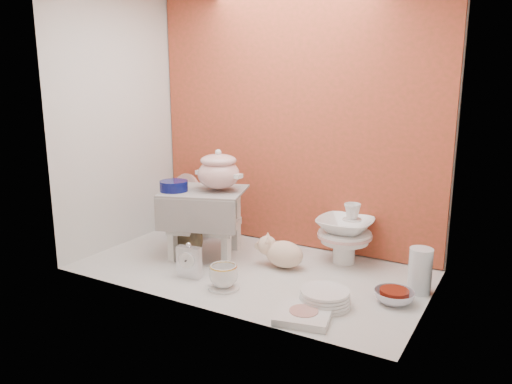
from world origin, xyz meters
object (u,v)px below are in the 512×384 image
(blue_white_vase, at_px, (195,214))
(floral_platter, at_px, (184,204))
(step_stool, at_px, (205,223))
(dinner_plate_stack, at_px, (325,298))
(soup_tureen, at_px, (219,170))
(porcelain_tower, at_px, (345,233))
(crystal_bowl, at_px, (394,297))
(plush_pig, at_px, (284,254))
(mantel_clock, at_px, (189,260))
(gold_rim_teacup, at_px, (224,276))

(blue_white_vase, bearing_deg, floral_platter, -174.01)
(step_stool, distance_m, dinner_plate_stack, 0.89)
(soup_tureen, height_order, blue_white_vase, soup_tureen)
(floral_platter, height_order, porcelain_tower, floral_platter)
(soup_tureen, height_order, crystal_bowl, soup_tureen)
(crystal_bowl, distance_m, porcelain_tower, 0.54)
(floral_platter, bearing_deg, soup_tureen, -28.44)
(step_stool, relative_size, crystal_bowl, 2.45)
(plush_pig, bearing_deg, blue_white_vase, 179.87)
(step_stool, bearing_deg, porcelain_tower, 1.44)
(mantel_clock, relative_size, plush_pig, 0.69)
(plush_pig, xyz_separation_m, crystal_bowl, (0.62, -0.13, -0.05))
(gold_rim_teacup, height_order, crystal_bowl, gold_rim_teacup)
(plush_pig, bearing_deg, soup_tureen, -161.19)
(soup_tureen, distance_m, crystal_bowl, 1.13)
(blue_white_vase, xyz_separation_m, plush_pig, (0.75, -0.23, -0.06))
(soup_tureen, xyz_separation_m, crystal_bowl, (1.02, -0.11, -0.47))
(soup_tureen, height_order, gold_rim_teacup, soup_tureen)
(floral_platter, xyz_separation_m, dinner_plate_stack, (1.19, -0.53, -0.16))
(step_stool, height_order, blue_white_vase, step_stool)
(blue_white_vase, bearing_deg, step_stool, -44.71)
(soup_tureen, height_order, plush_pig, soup_tureen)
(crystal_bowl, bearing_deg, blue_white_vase, 165.49)
(mantel_clock, height_order, dinner_plate_stack, mantel_clock)
(mantel_clock, height_order, porcelain_tower, porcelain_tower)
(step_stool, xyz_separation_m, floral_platter, (-0.35, 0.26, 0.01))
(step_stool, height_order, soup_tureen, soup_tureen)
(plush_pig, height_order, dinner_plate_stack, plush_pig)
(blue_white_vase, xyz_separation_m, porcelain_tower, (1.00, 0.01, 0.03))
(soup_tureen, distance_m, gold_rim_teacup, 0.63)
(mantel_clock, relative_size, crystal_bowl, 1.02)
(dinner_plate_stack, bearing_deg, step_stool, 162.30)
(porcelain_tower, bearing_deg, crystal_bowl, -44.36)
(floral_platter, bearing_deg, porcelain_tower, 0.77)
(soup_tureen, bearing_deg, crystal_bowl, -6.35)
(soup_tureen, xyz_separation_m, plush_pig, (0.40, 0.02, -0.42))
(blue_white_vase, bearing_deg, soup_tureen, -34.45)
(plush_pig, relative_size, crystal_bowl, 1.49)
(mantel_clock, bearing_deg, gold_rim_teacup, -14.85)
(mantel_clock, bearing_deg, dinner_plate_stack, -4.69)
(step_stool, height_order, gold_rim_teacup, step_stool)
(dinner_plate_stack, bearing_deg, crystal_bowl, 35.06)
(soup_tureen, bearing_deg, step_stool, -160.22)
(blue_white_vase, height_order, plush_pig, blue_white_vase)
(mantel_clock, xyz_separation_m, gold_rim_teacup, (0.23, -0.03, -0.03))
(plush_pig, xyz_separation_m, porcelain_tower, (0.25, 0.23, 0.09))
(step_stool, xyz_separation_m, mantel_clock, (0.12, -0.31, -0.10))
(soup_tureen, relative_size, floral_platter, 0.68)
(blue_white_vase, relative_size, dinner_plate_stack, 1.19)
(soup_tureen, relative_size, plush_pig, 1.01)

